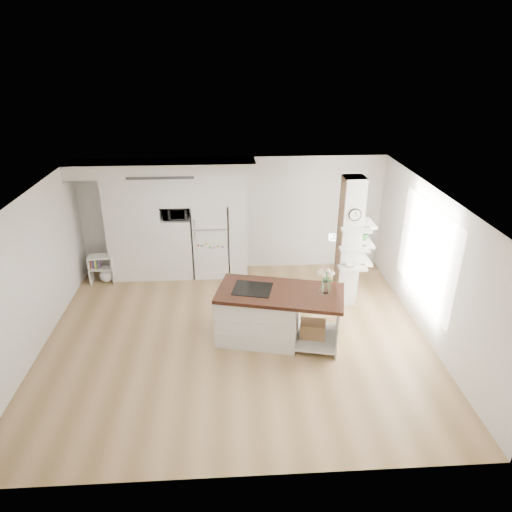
{
  "coord_description": "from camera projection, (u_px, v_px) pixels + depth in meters",
  "views": [
    {
      "loc": [
        -0.07,
        -7.05,
        4.95
      ],
      "look_at": [
        0.41,
        0.9,
        1.25
      ],
      "focal_mm": 32.0,
      "sensor_mm": 36.0,
      "label": 1
    }
  ],
  "objects": [
    {
      "name": "floor_plant_b",
      "position": [
        325.0,
        290.0,
        9.62
      ],
      "size": [
        0.34,
        0.34,
        0.51
      ],
      "primitive_type": "imported",
      "rotation": [
        0.0,
        0.0,
        -0.22
      ],
      "color": "#2F7633",
      "rests_on": "floor"
    },
    {
      "name": "refrigerator",
      "position": [
        211.0,
        239.0,
        10.5
      ],
      "size": [
        0.78,
        0.69,
        1.75
      ],
      "color": "silver",
      "rests_on": "floor"
    },
    {
      "name": "decor_bowl",
      "position": [
        351.0,
        265.0,
        8.99
      ],
      "size": [
        0.22,
        0.22,
        0.05
      ],
      "primitive_type": "imported",
      "color": "white",
      "rests_on": "column"
    },
    {
      "name": "room",
      "position": [
        235.0,
        247.0,
        7.69
      ],
      "size": [
        7.04,
        6.04,
        2.72
      ],
      "color": "white",
      "rests_on": "ground"
    },
    {
      "name": "shelf_plant",
      "position": [
        365.0,
        233.0,
        9.15
      ],
      "size": [
        0.27,
        0.23,
        0.3
      ],
      "primitive_type": "imported",
      "color": "#2F7633",
      "rests_on": "column"
    },
    {
      "name": "column",
      "position": [
        354.0,
        244.0,
        9.05
      ],
      "size": [
        0.69,
        0.9,
        2.7
      ],
      "color": "silver",
      "rests_on": "floor"
    },
    {
      "name": "window",
      "position": [
        426.0,
        253.0,
        8.3
      ],
      "size": [
        0.0,
        2.4,
        2.4
      ],
      "primitive_type": "plane",
      "rotation": [
        1.57,
        0.0,
        -1.57
      ],
      "color": "white",
      "rests_on": "room"
    },
    {
      "name": "floor",
      "position": [
        237.0,
        338.0,
        8.47
      ],
      "size": [
        7.0,
        6.0,
        0.01
      ],
      "primitive_type": "cube",
      "color": "tan",
      "rests_on": "ground"
    },
    {
      "name": "floor_plant_a",
      "position": [
        324.0,
        298.0,
        9.34
      ],
      "size": [
        0.31,
        0.28,
        0.47
      ],
      "primitive_type": "imported",
      "rotation": [
        0.0,
        0.0,
        0.34
      ],
      "color": "#2F7633",
      "rests_on": "floor"
    },
    {
      "name": "pendant_light",
      "position": [
        334.0,
        227.0,
        7.81
      ],
      "size": [
        0.12,
        0.12,
        0.1
      ],
      "primitive_type": "cylinder",
      "color": "white",
      "rests_on": "room"
    },
    {
      "name": "kitchen_island",
      "position": [
        265.0,
        313.0,
        8.28
      ],
      "size": [
        2.4,
        1.54,
        1.57
      ],
      "rotation": [
        0.0,
        0.0,
        -0.24
      ],
      "color": "silver",
      "rests_on": "floor"
    },
    {
      "name": "microwave",
      "position": [
        176.0,
        212.0,
        10.12
      ],
      "size": [
        0.54,
        0.37,
        0.3
      ],
      "primitive_type": "imported",
      "color": "#2D2D2D",
      "rests_on": "cabinet_wall"
    },
    {
      "name": "bookshelf",
      "position": [
        104.0,
        270.0,
        10.36
      ],
      "size": [
        0.56,
        0.34,
        0.65
      ],
      "rotation": [
        0.0,
        0.0,
        0.04
      ],
      "color": "silver",
      "rests_on": "floor"
    },
    {
      "name": "cabinet_wall",
      "position": [
        168.0,
        214.0,
        10.17
      ],
      "size": [
        4.0,
        0.71,
        2.7
      ],
      "color": "silver",
      "rests_on": "floor"
    }
  ]
}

